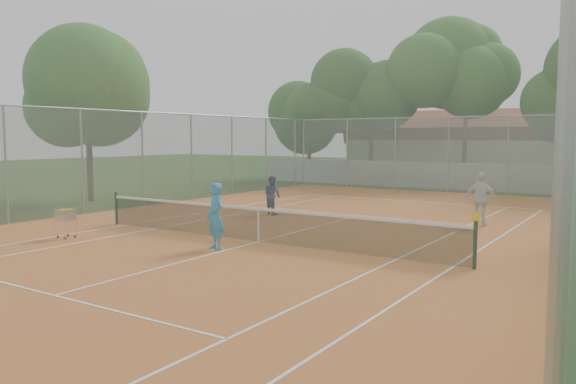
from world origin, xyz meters
The scene contains 12 objects.
ground centered at (0.00, 0.00, 0.00)m, with size 120.00×120.00×0.00m, color #19340E.
court_pad centered at (0.00, 0.00, 0.01)m, with size 18.00×34.00×0.02m, color #BF5F25.
court_lines centered at (0.00, 0.00, 0.02)m, with size 10.98×23.78×0.01m, color white.
tennis_net centered at (0.00, 0.00, 0.51)m, with size 11.88×0.10×0.98m, color black.
perimeter_fence centered at (0.00, 0.00, 2.00)m, with size 18.00×34.00×4.00m, color slate.
boundary_wall centered at (0.00, 19.00, 0.75)m, with size 26.00×0.30×1.50m, color silver.
clubhouse centered at (-2.00, 29.00, 2.20)m, with size 16.40×9.00×4.40m, color beige.
tropical_trees centered at (0.00, 22.00, 5.00)m, with size 29.00×19.00×10.00m, color #16380E.
player_near centered at (-0.31, -1.47, 0.89)m, with size 0.64×0.42×1.74m, color #187CD1.
player_far_left centered at (-2.86, 4.78, 0.76)m, with size 0.72×0.56×1.48m, color #1B1849.
player_far_right centered at (4.45, 6.27, 0.91)m, with size 1.05×0.44×1.79m, color silver.
ball_hopper centered at (-4.98, -2.62, 0.48)m, with size 0.45×0.45×0.93m, color silver.
Camera 1 is at (9.17, -12.51, 2.94)m, focal length 35.00 mm.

